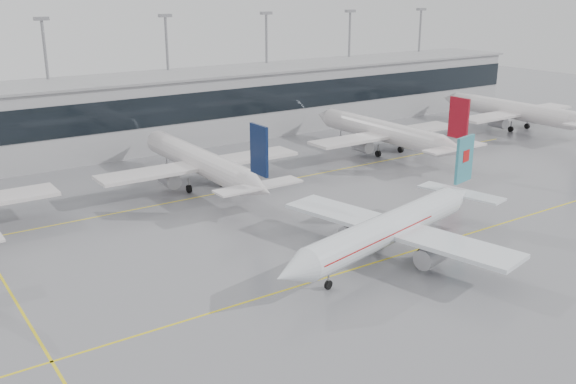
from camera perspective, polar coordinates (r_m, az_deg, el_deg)
ground at (r=65.65m, az=5.97°, el=-6.79°), size 320.00×320.00×0.00m
taxi_line_main at (r=65.65m, az=5.97°, el=-6.79°), size 120.00×0.25×0.01m
taxi_line_north at (r=89.00m, az=-6.56°, el=-0.17°), size 120.00×0.25×0.01m
taxi_line_cross at (r=66.63m, az=-23.62°, el=-7.89°), size 0.25×60.00×0.01m
terminal at (r=116.06m, az=-14.19°, el=6.66°), size 180.00×15.00×12.00m
terminal_glass at (r=108.84m, az=-12.83°, el=6.86°), size 180.00×0.20×5.00m
terminal_roof at (r=115.09m, az=-14.42°, el=9.69°), size 182.00×16.00×0.40m
light_masts at (r=120.57m, az=-15.48°, el=10.49°), size 156.40×1.00×22.60m
air_canada_jet at (r=67.92m, az=9.41°, el=-3.04°), size 34.28×27.31×10.62m
parked_jet_c at (r=91.12m, az=-7.74°, el=2.64°), size 29.64×36.96×11.72m
parked_jet_d at (r=110.77m, az=8.67°, el=5.28°), size 29.64×36.96×11.72m
parked_jet_e at (r=136.70m, az=19.58°, el=6.80°), size 29.64×36.96×11.72m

